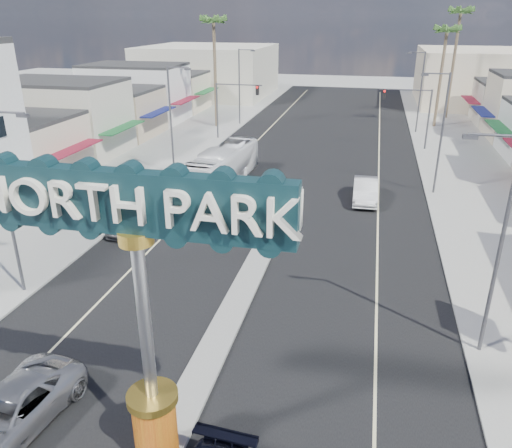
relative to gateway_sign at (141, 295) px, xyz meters
The scene contains 24 objects.
ground 28.64m from the gateway_sign, 90.00° to the left, with size 160.00×160.00×0.00m, color gray.
road 28.64m from the gateway_sign, 90.00° to the left, with size 20.00×120.00×0.01m, color black.
median_island 13.37m from the gateway_sign, 90.00° to the left, with size 1.30×30.00×0.16m, color gray.
sidewalk_left 31.87m from the gateway_sign, 116.55° to the left, with size 8.00×120.00×0.12m, color gray.
sidewalk_right 31.87m from the gateway_sign, 63.45° to the left, with size 8.00×120.00×0.12m, color gray.
storefront_row_left 47.62m from the gateway_sign, 120.33° to the left, with size 12.00×42.00×6.00m, color beige.
backdrop_far_left 76.29m from the gateway_sign, 106.77° to the left, with size 20.00×20.00×8.00m, color #B7B29E.
backdrop_far_right 76.29m from the gateway_sign, 73.23° to the left, with size 20.00×20.00×8.00m, color beige.
gateway_sign is the anchor object (origin of this frame).
traffic_signal_left 43.04m from the gateway_sign, 102.33° to the left, with size 5.09×0.45×6.00m.
traffic_signal_right 43.04m from the gateway_sign, 77.67° to the left, with size 5.09×0.45×6.00m.
streetlight_l_near 13.19m from the gateway_sign, 142.45° to the left, with size 2.03×0.22×9.00m.
streetlight_l_mid 29.91m from the gateway_sign, 110.42° to the left, with size 2.03×0.22×9.00m.
streetlight_l_far 51.10m from the gateway_sign, 101.78° to the left, with size 2.03×0.22×9.00m.
streetlight_r_near 13.19m from the gateway_sign, 37.55° to the left, with size 2.03×0.22×9.00m.
streetlight_r_mid 29.91m from the gateway_sign, 69.58° to the left, with size 2.03×0.22×9.00m.
streetlight_r_far 51.10m from the gateway_sign, 78.22° to the left, with size 2.03×0.22×9.00m.
palm_left_far 50.06m from the gateway_sign, 105.15° to the left, with size 2.60×2.60×13.10m.
palm_right_mid 55.76m from the gateway_sign, 76.47° to the left, with size 2.60×2.60×12.10m.
palm_right_far 62.20m from the gateway_sign, 75.97° to the left, with size 2.60×2.60×14.10m.
suv_left 7.34m from the gateway_sign, behind, with size 2.49×5.40×1.50m, color #A1A2A6.
car_parked_left 19.22m from the gateway_sign, 118.47° to the left, with size 1.71×4.25×1.45m, color #5B5C60.
car_parked_right 26.32m from the gateway_sign, 77.70° to the left, with size 1.73×4.97×1.64m, color silver.
city_bus 27.68m from the gateway_sign, 102.35° to the left, with size 2.50×10.69×2.98m, color white.
Camera 1 is at (5.51, -8.42, 12.73)m, focal length 35.00 mm.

